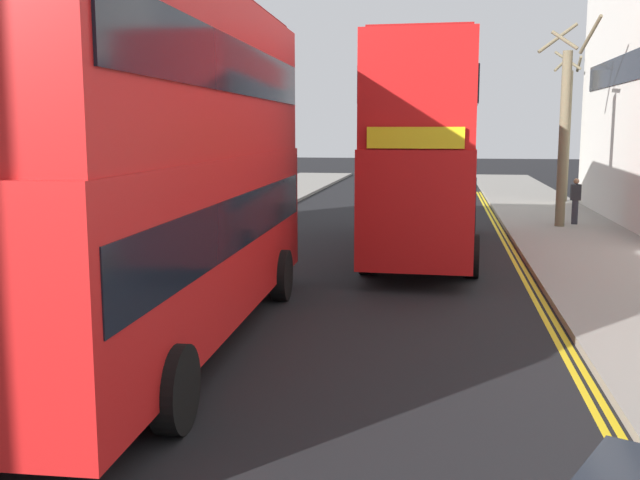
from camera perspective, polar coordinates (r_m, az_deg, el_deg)
name	(u,v)px	position (r m, az deg, el deg)	size (l,w,h in m)	color
sidewalk_left	(63,274)	(18.49, -19.25, -2.49)	(4.00, 80.00, 0.14)	gray
kerb_line_outer	(552,317)	(14.47, 17.53, -5.67)	(0.10, 56.00, 0.01)	yellow
kerb_line_inner	(543,316)	(14.45, 16.90, -5.66)	(0.10, 56.00, 0.01)	yellow
double_decker_bus_away	(163,157)	(11.83, -12.09, 6.27)	(3.05, 10.88, 5.64)	red
double_decker_bus_oncoming	(428,145)	(20.74, 8.37, 7.28)	(3.03, 10.87, 5.64)	red
pedestrian_far	(575,200)	(27.46, 19.16, 2.92)	(0.34, 0.22, 1.62)	#2D2D38
street_tree_near	(564,131)	(26.64, 18.39, 8.04)	(1.92, 1.61, 7.01)	#6B6047
street_tree_far	(566,132)	(35.94, 18.52, 7.90)	(1.23, 1.48, 6.80)	#6B6047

